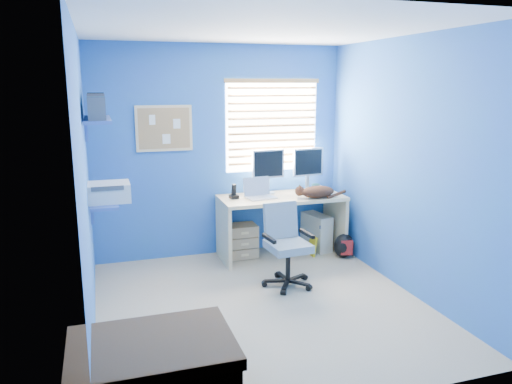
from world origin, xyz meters
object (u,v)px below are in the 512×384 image
object	(u,v)px
laptop	(261,189)
office_chair	(286,255)
cat	(318,192)
tower_pc	(316,232)
desk	(281,226)

from	to	relation	value
laptop	office_chair	distance (m)	0.98
cat	tower_pc	world-z (taller)	cat
desk	office_chair	distance (m)	0.89
tower_pc	cat	bearing A→B (deg)	-125.47
cat	office_chair	size ratio (longest dim) A/B	0.48
tower_pc	office_chair	size ratio (longest dim) A/B	0.53
laptop	office_chair	world-z (taller)	laptop
cat	desk	bearing A→B (deg)	164.03
cat	office_chair	distance (m)	1.03
desk	laptop	xyz separation A→B (m)	(-0.27, -0.03, 0.48)
laptop	cat	world-z (taller)	laptop
laptop	cat	xyz separation A→B (m)	(0.64, -0.18, -0.04)
cat	tower_pc	distance (m)	0.68
laptop	office_chair	bearing A→B (deg)	-96.79
laptop	tower_pc	xyz separation A→B (m)	(0.78, 0.12, -0.62)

